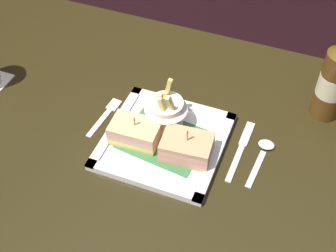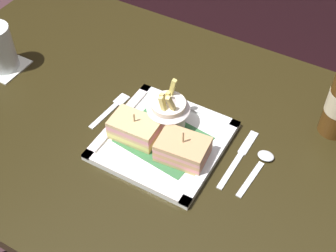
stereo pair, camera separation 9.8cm
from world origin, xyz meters
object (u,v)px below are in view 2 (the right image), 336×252
(sandwich_half_left, at_px, (135,129))
(spoon, at_px, (262,162))
(sandwich_half_right, at_px, (183,149))
(knife, at_px, (240,156))
(dining_table, at_px, (172,170))
(fries_cup, at_px, (168,109))
(fork, at_px, (112,109))
(square_plate, at_px, (163,141))

(sandwich_half_left, relative_size, spoon, 0.79)
(sandwich_half_right, height_order, knife, sandwich_half_right)
(sandwich_half_right, relative_size, knife, 0.62)
(dining_table, distance_m, fries_cup, 0.19)
(sandwich_half_left, bearing_deg, sandwich_half_right, 0.00)
(fries_cup, xyz_separation_m, fork, (-0.14, -0.02, -0.06))
(dining_table, xyz_separation_m, square_plate, (-0.01, -0.03, 0.14))
(fries_cup, bearing_deg, square_plate, -73.58)
(fries_cup, distance_m, knife, 0.18)
(sandwich_half_right, xyz_separation_m, fork, (-0.21, 0.05, -0.03))
(sandwich_half_left, bearing_deg, fries_cup, 55.72)
(sandwich_half_right, relative_size, fork, 0.85)
(square_plate, relative_size, knife, 1.43)
(fries_cup, bearing_deg, sandwich_half_right, -42.67)
(square_plate, height_order, spoon, square_plate)
(square_plate, height_order, sandwich_half_left, sandwich_half_left)
(dining_table, height_order, fries_cup, fries_cup)
(fries_cup, relative_size, spoon, 0.82)
(sandwich_half_left, relative_size, fries_cup, 0.96)
(sandwich_half_left, distance_m, fork, 0.11)
(sandwich_half_left, xyz_separation_m, spoon, (0.26, 0.07, -0.03))
(fries_cup, bearing_deg, sandwich_half_left, -124.28)
(sandwich_half_left, xyz_separation_m, fries_cup, (0.04, 0.06, 0.02))
(fries_cup, height_order, knife, fries_cup)
(sandwich_half_right, xyz_separation_m, fries_cup, (-0.07, 0.06, 0.02))
(fork, bearing_deg, sandwich_half_left, -27.18)
(knife, distance_m, spoon, 0.05)
(sandwich_half_left, xyz_separation_m, knife, (0.22, 0.07, -0.03))
(dining_table, bearing_deg, fries_cup, 143.41)
(fork, distance_m, spoon, 0.36)
(sandwich_half_right, bearing_deg, fork, 166.77)
(square_plate, relative_size, sandwich_half_left, 2.37)
(fork, height_order, spoon, spoon)
(fork, height_order, knife, same)
(square_plate, distance_m, fork, 0.16)
(sandwich_half_right, bearing_deg, dining_table, 135.44)
(sandwich_half_left, bearing_deg, dining_table, 39.43)
(square_plate, height_order, knife, square_plate)
(spoon, bearing_deg, sandwich_half_left, -164.65)
(fork, distance_m, knife, 0.31)
(sandwich_half_left, height_order, fries_cup, fries_cup)
(sandwich_half_right, distance_m, spoon, 0.17)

